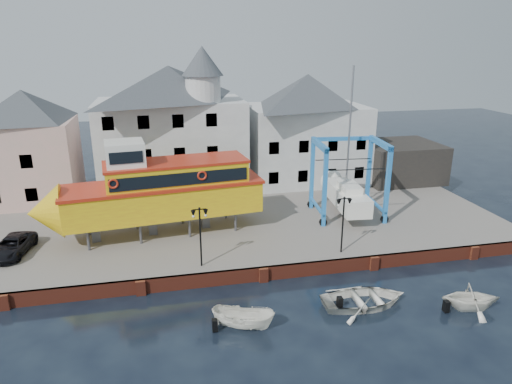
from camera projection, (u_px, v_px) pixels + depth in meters
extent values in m
plane|color=black|center=(263.00, 281.00, 30.73)|extent=(140.00, 140.00, 0.00)
cube|color=slate|center=(236.00, 216.00, 40.78)|extent=(44.00, 22.00, 1.00)
cube|color=maroon|center=(263.00, 274.00, 30.68)|extent=(44.00, 0.25, 1.00)
cube|color=maroon|center=(4.00, 302.00, 27.33)|extent=(0.60, 0.36, 1.00)
cube|color=maroon|center=(141.00, 288.00, 28.93)|extent=(0.60, 0.36, 1.00)
cube|color=maroon|center=(264.00, 275.00, 30.53)|extent=(0.60, 0.36, 1.00)
cube|color=maroon|center=(374.00, 263.00, 32.12)|extent=(0.60, 0.36, 1.00)
cube|color=maroon|center=(474.00, 253.00, 33.72)|extent=(0.60, 0.36, 1.00)
cube|color=#C4A491|center=(31.00, 161.00, 42.34)|extent=(8.00, 7.00, 7.50)
pyramid|color=#35383D|center=(23.00, 106.00, 40.72)|extent=(8.00, 7.00, 2.80)
cube|color=black|center=(32.00, 195.00, 39.91)|extent=(1.00, 0.08, 1.20)
cube|color=black|center=(26.00, 161.00, 38.96)|extent=(1.00, 0.08, 1.20)
cube|color=#B9B9B9|center=(173.00, 146.00, 45.16)|extent=(14.00, 8.00, 9.00)
pyramid|color=#35383D|center=(169.00, 83.00, 43.24)|extent=(14.00, 8.00, 3.20)
cube|color=black|center=(115.00, 189.00, 41.30)|extent=(1.00, 0.08, 1.20)
cube|color=black|center=(149.00, 187.00, 41.90)|extent=(1.00, 0.08, 1.20)
cube|color=black|center=(181.00, 185.00, 42.50)|extent=(1.00, 0.08, 1.20)
cube|color=black|center=(213.00, 183.00, 43.10)|extent=(1.00, 0.08, 1.20)
cube|color=black|center=(111.00, 157.00, 40.36)|extent=(1.00, 0.08, 1.20)
cube|color=black|center=(146.00, 156.00, 40.96)|extent=(1.00, 0.08, 1.20)
cube|color=black|center=(180.00, 154.00, 41.55)|extent=(1.00, 0.08, 1.20)
cube|color=black|center=(213.00, 152.00, 42.15)|extent=(1.00, 0.08, 1.20)
cube|color=black|center=(108.00, 124.00, 39.41)|extent=(1.00, 0.08, 1.20)
cube|color=black|center=(143.00, 122.00, 40.01)|extent=(1.00, 0.08, 1.20)
cube|color=black|center=(178.00, 121.00, 40.61)|extent=(1.00, 0.08, 1.20)
cube|color=black|center=(212.00, 120.00, 41.21)|extent=(1.00, 0.08, 1.20)
cylinder|color=#B9B9B9|center=(203.00, 89.00, 41.73)|extent=(3.20, 3.20, 2.40)
cone|color=#35383D|center=(202.00, 61.00, 40.95)|extent=(3.80, 3.80, 2.60)
cube|color=#B9B9B9|center=(306.00, 143.00, 48.57)|extent=(12.00, 8.00, 8.00)
pyramid|color=#35383D|center=(308.00, 90.00, 46.81)|extent=(12.00, 8.00, 3.20)
cube|color=black|center=(274.00, 178.00, 44.76)|extent=(1.00, 0.08, 1.20)
cube|color=black|center=(303.00, 176.00, 45.36)|extent=(1.00, 0.08, 1.20)
cube|color=black|center=(331.00, 174.00, 45.96)|extent=(1.00, 0.08, 1.20)
cube|color=black|center=(359.00, 173.00, 46.55)|extent=(1.00, 0.08, 1.20)
cube|color=black|center=(274.00, 148.00, 43.81)|extent=(1.00, 0.08, 1.20)
cube|color=black|center=(304.00, 147.00, 44.41)|extent=(1.00, 0.08, 1.20)
cube|color=black|center=(333.00, 145.00, 45.01)|extent=(1.00, 0.08, 1.20)
cube|color=black|center=(361.00, 144.00, 45.61)|extent=(1.00, 0.08, 1.20)
cube|color=black|center=(399.00, 161.00, 49.34)|extent=(8.00, 7.00, 4.00)
cylinder|color=black|center=(201.00, 238.00, 30.10)|extent=(0.12, 0.12, 4.00)
cube|color=black|center=(199.00, 209.00, 29.45)|extent=(0.90, 0.06, 0.06)
sphere|color=black|center=(199.00, 208.00, 29.43)|extent=(0.16, 0.16, 0.16)
cone|color=black|center=(193.00, 214.00, 29.46)|extent=(0.32, 0.32, 0.45)
sphere|color=white|center=(193.00, 216.00, 29.51)|extent=(0.18, 0.18, 0.18)
cone|color=black|center=(206.00, 213.00, 29.62)|extent=(0.32, 0.32, 0.45)
sphere|color=white|center=(206.00, 215.00, 29.67)|extent=(0.18, 0.18, 0.18)
cylinder|color=black|center=(343.00, 226.00, 32.09)|extent=(0.12, 0.12, 4.00)
cube|color=black|center=(344.00, 199.00, 31.45)|extent=(0.90, 0.06, 0.06)
sphere|color=black|center=(344.00, 198.00, 31.42)|extent=(0.16, 0.16, 0.16)
cone|color=black|center=(339.00, 203.00, 31.45)|extent=(0.32, 0.32, 0.45)
sphere|color=white|center=(339.00, 205.00, 31.51)|extent=(0.18, 0.18, 0.18)
cone|color=black|center=(350.00, 202.00, 31.61)|extent=(0.32, 0.32, 0.45)
sphere|color=white|center=(349.00, 204.00, 31.67)|extent=(0.18, 0.18, 0.18)
cylinder|color=#59595E|center=(88.00, 240.00, 32.74)|extent=(0.22, 0.22, 1.58)
cylinder|color=#59595E|center=(88.00, 225.00, 35.39)|extent=(0.22, 0.22, 1.58)
cylinder|color=#59595E|center=(141.00, 234.00, 33.87)|extent=(0.22, 0.22, 1.58)
cylinder|color=#59595E|center=(137.00, 220.00, 36.52)|extent=(0.22, 0.22, 1.58)
cylinder|color=#59595E|center=(190.00, 227.00, 35.00)|extent=(0.22, 0.22, 1.58)
cylinder|color=#59595E|center=(183.00, 214.00, 37.65)|extent=(0.22, 0.22, 1.58)
cylinder|color=#59595E|center=(236.00, 221.00, 36.13)|extent=(0.22, 0.22, 1.58)
cylinder|color=#59595E|center=(226.00, 209.00, 38.78)|extent=(0.22, 0.22, 1.58)
cube|color=#59595E|center=(96.00, 232.00, 34.22)|extent=(0.69, 0.60, 1.58)
cube|color=#59595E|center=(153.00, 225.00, 35.52)|extent=(0.69, 0.60, 1.58)
cube|color=#59595E|center=(205.00, 218.00, 36.81)|extent=(0.69, 0.60, 1.58)
cube|color=gold|center=(165.00, 200.00, 35.22)|extent=(15.09, 5.70, 2.31)
cone|color=gold|center=(45.00, 212.00, 32.61)|extent=(2.77, 4.24, 4.00)
cube|color=#B52813|center=(163.00, 184.00, 34.83)|extent=(15.43, 5.90, 0.23)
cube|color=gold|center=(177.00, 174.00, 34.92)|extent=(10.87, 4.79, 1.68)
cube|color=black|center=(181.00, 179.00, 33.27)|extent=(10.04, 1.24, 0.95)
cube|color=black|center=(173.00, 167.00, 36.53)|extent=(10.04, 1.24, 0.95)
cube|color=#B52813|center=(176.00, 162.00, 34.62)|extent=(11.09, 4.91, 0.19)
cube|color=white|center=(125.00, 154.00, 33.22)|extent=(3.04, 3.04, 1.91)
cube|color=black|center=(126.00, 158.00, 31.94)|extent=(2.29, 0.33, 0.84)
torus|color=#B52813|center=(113.00, 184.00, 31.72)|extent=(0.75, 0.23, 0.74)
torus|color=#B52813|center=(202.00, 176.00, 33.66)|extent=(0.75, 0.23, 0.74)
cube|color=#1C69B5|center=(325.00, 188.00, 36.31)|extent=(0.35, 0.35, 6.46)
cylinder|color=black|center=(323.00, 222.00, 37.23)|extent=(0.66, 0.29, 0.65)
cube|color=#1C69B5|center=(312.00, 174.00, 40.36)|extent=(0.35, 0.35, 6.46)
cylinder|color=black|center=(311.00, 204.00, 41.28)|extent=(0.66, 0.29, 0.65)
cube|color=#1C69B5|center=(388.00, 186.00, 36.91)|extent=(0.35, 0.35, 6.46)
cylinder|color=black|center=(384.00, 219.00, 37.82)|extent=(0.66, 0.29, 0.65)
cube|color=#1C69B5|center=(369.00, 172.00, 40.95)|extent=(0.35, 0.35, 6.46)
cylinder|color=black|center=(366.00, 202.00, 41.87)|extent=(0.66, 0.29, 0.65)
cube|color=#1C69B5|center=(320.00, 145.00, 37.37)|extent=(0.74, 4.63, 0.45)
cube|color=#1C69B5|center=(317.00, 206.00, 39.06)|extent=(0.65, 4.62, 0.19)
cube|color=#1C69B5|center=(381.00, 143.00, 37.96)|extent=(0.74, 4.63, 0.45)
cube|color=#1C69B5|center=(375.00, 204.00, 39.66)|extent=(0.65, 4.62, 0.19)
cube|color=#1C69B5|center=(343.00, 139.00, 39.69)|extent=(5.55, 0.83, 0.32)
cube|color=white|center=(347.00, 197.00, 39.13)|extent=(2.75, 7.09, 1.48)
cone|color=white|center=(334.00, 183.00, 43.00)|extent=(2.25, 1.67, 2.12)
cube|color=#59595E|center=(346.00, 209.00, 39.46)|extent=(0.37, 1.68, 0.65)
cube|color=white|center=(349.00, 187.00, 38.37)|extent=(1.72, 2.89, 0.55)
cylinder|color=#99999E|center=(350.00, 129.00, 37.73)|extent=(0.17, 0.17, 10.16)
cube|color=black|center=(356.00, 170.00, 36.65)|extent=(4.93, 0.57, 0.05)
cube|color=black|center=(343.00, 159.00, 39.78)|extent=(4.93, 0.57, 0.05)
imported|color=black|center=(12.00, 246.00, 32.18)|extent=(2.77, 4.77, 1.25)
imported|color=white|center=(243.00, 328.00, 25.76)|extent=(3.87, 2.74, 1.40)
imported|color=white|center=(364.00, 305.00, 27.95)|extent=(5.31, 3.82, 1.09)
imported|color=white|center=(469.00, 309.00, 27.55)|extent=(3.98, 3.63, 1.79)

